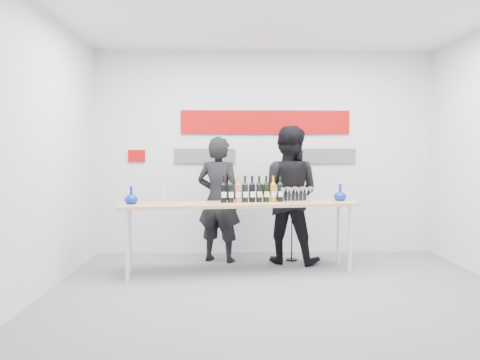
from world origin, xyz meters
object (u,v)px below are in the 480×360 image
object	(u,v)px
presenter_left	(219,199)
mic_stand	(292,231)
presenter_right	(288,195)
tasting_table	(240,208)

from	to	relation	value
presenter_left	mic_stand	xyz separation A→B (m)	(1.01, 0.01, -0.44)
presenter_left	presenter_right	bearing A→B (deg)	-164.63
tasting_table	presenter_right	distance (m)	0.87
presenter_right	mic_stand	world-z (taller)	presenter_right
presenter_left	presenter_right	world-z (taller)	presenter_right
mic_stand	presenter_right	bearing A→B (deg)	-128.34
presenter_right	mic_stand	distance (m)	0.52
tasting_table	presenter_left	size ratio (longest dim) A/B	1.73
tasting_table	presenter_right	size ratio (longest dim) A/B	1.60
presenter_left	presenter_right	distance (m)	0.94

